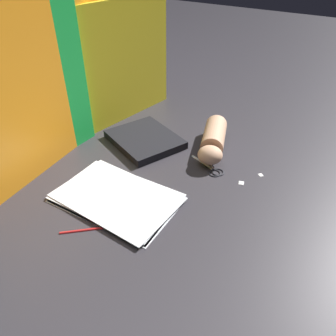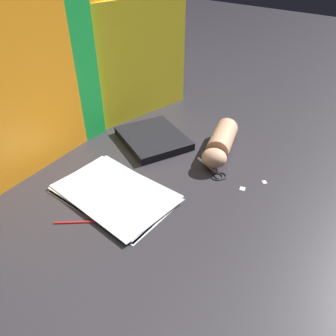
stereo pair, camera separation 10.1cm
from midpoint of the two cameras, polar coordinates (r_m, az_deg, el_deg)
name	(u,v)px [view 1 (the left image)]	position (r m, az deg, el deg)	size (l,w,h in m)	color
ground_plane	(162,184)	(1.04, -3.86, -2.95)	(6.00, 6.00, 0.00)	#2D2B30
backdrop_panel_center	(55,76)	(1.16, -21.51, 14.59)	(0.88, 0.15, 0.56)	orange
backdrop_panel_right	(119,65)	(1.36, -10.81, 17.20)	(0.55, 0.08, 0.46)	yellow
paper_stack	(117,198)	(1.00, -11.80, -5.21)	(0.25, 0.38, 0.01)	white
book_closed	(145,139)	(1.25, -6.39, 4.90)	(0.29, 0.32, 0.03)	black
scissors	(212,167)	(1.11, 5.14, 0.00)	(0.12, 0.15, 0.01)	silver
hand_forearm	(213,140)	(1.19, 5.48, 4.74)	(0.28, 0.17, 0.08)	tan
paper_scrap_near	(241,183)	(1.06, 10.02, -2.67)	(0.02, 0.02, 0.00)	white
paper_scrap_mid	(261,175)	(1.11, 13.39, -1.27)	(0.02, 0.02, 0.00)	white
pen	(84,229)	(0.93, -17.52, -10.30)	(0.09, 0.10, 0.01)	red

